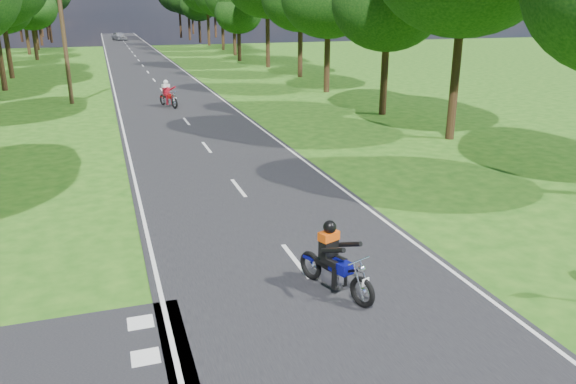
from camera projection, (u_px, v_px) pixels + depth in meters
name	position (u px, v px, depth m)	size (l,w,h in m)	color
ground	(326.00, 301.00, 11.86)	(160.00, 160.00, 0.00)	#1F5012
main_road	(143.00, 66.00, 56.90)	(7.00, 140.00, 0.02)	black
road_markings	(143.00, 68.00, 55.17)	(7.40, 140.00, 0.01)	silver
telegraph_pole	(64.00, 37.00, 34.02)	(1.20, 0.26, 8.00)	#382616
rider_near_blue	(336.00, 258.00, 11.93)	(0.64, 1.92, 1.60)	#0B0E82
rider_far_red	(168.00, 94.00, 33.85)	(0.64, 1.93, 1.61)	#AF0E0D
distant_car	(119.00, 36.00, 96.31)	(1.68, 4.19, 1.43)	#AFB1B6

